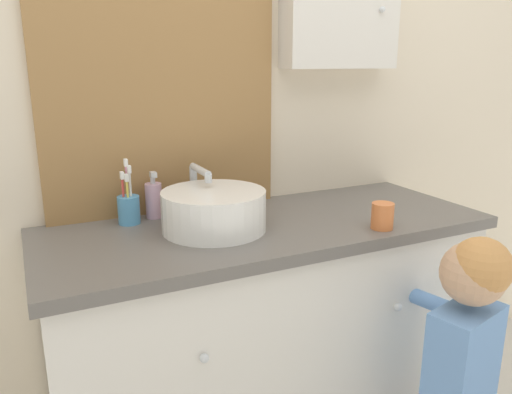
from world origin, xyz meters
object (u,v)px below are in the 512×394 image
at_px(sink_basin, 214,209).
at_px(child_figure, 462,359).
at_px(toothbrush_holder, 129,207).
at_px(drinking_cup, 382,216).
at_px(soap_dispenser, 154,200).

distance_m(sink_basin, child_figure, 0.80).
relative_size(toothbrush_holder, drinking_cup, 2.54).
bearing_deg(toothbrush_holder, child_figure, -40.52).
relative_size(child_figure, drinking_cup, 11.37).
bearing_deg(child_figure, toothbrush_holder, 139.48).
bearing_deg(soap_dispenser, sink_basin, -56.25).
relative_size(soap_dispenser, drinking_cup, 1.92).
bearing_deg(sink_basin, child_figure, -41.49).
bearing_deg(soap_dispenser, drinking_cup, -34.68).
xyz_separation_m(toothbrush_holder, child_figure, (0.74, -0.63, -0.36)).
height_order(sink_basin, toothbrush_holder, toothbrush_holder).
relative_size(toothbrush_holder, child_figure, 0.22).
xyz_separation_m(sink_basin, soap_dispenser, (-0.13, 0.19, -0.00)).
bearing_deg(drinking_cup, soap_dispenser, 145.32).
xyz_separation_m(soap_dispenser, child_figure, (0.66, -0.66, -0.36)).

